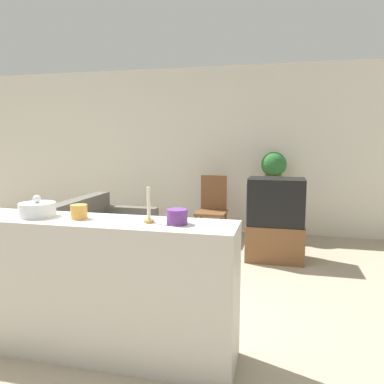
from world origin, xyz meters
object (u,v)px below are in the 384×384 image
Objects in this scene: television at (276,201)px; decorative_bowl at (37,209)px; couch at (98,239)px; wooden_chair at (212,206)px; potted_plant at (274,167)px.

television is 2.77× the size of decorative_bowl.
wooden_chair reaches higher than couch.
couch is at bearing 106.03° from decorative_bowl.
wooden_chair is at bearing 77.68° from decorative_bowl.
couch is 6.71× the size of decorative_bowl.
wooden_chair is (1.25, 1.26, 0.27)m from couch.
wooden_chair is (-0.94, 0.71, -0.22)m from television.
decorative_bowl is (-1.64, -2.47, 0.28)m from television.
couch is at bearing -142.33° from potted_plant.
wooden_chair is 3.29m from decorative_bowl.
wooden_chair is at bearing 142.97° from television.
potted_plant is 2.04× the size of decorative_bowl.
decorative_bowl is at bearing -123.53° from television.
television is (2.19, 0.55, 0.49)m from couch.
television is 1.15m from potted_plant.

